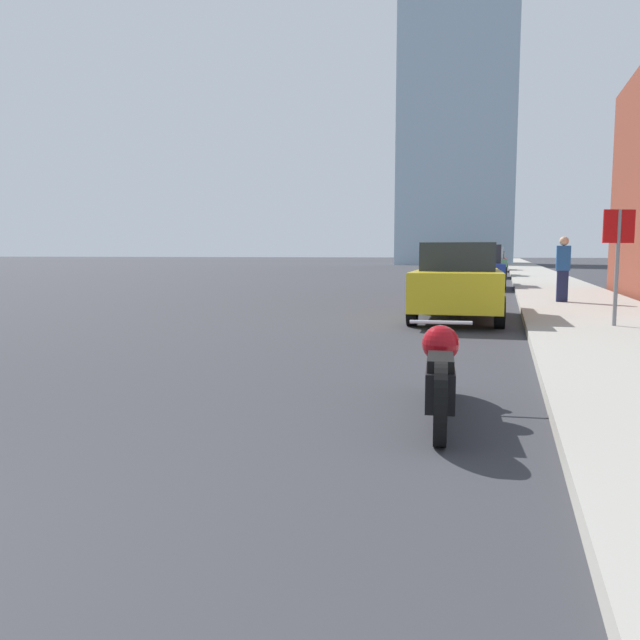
{
  "coord_description": "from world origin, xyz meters",
  "views": [
    {
      "loc": [
        3.43,
        -0.96,
        1.48
      ],
      "look_at": [
        1.42,
        5.85,
        0.71
      ],
      "focal_mm": 35.0,
      "sensor_mm": 36.0,
      "label": 1
    }
  ],
  "objects_px": {
    "parked_car_red": "(495,261)",
    "pedestrian": "(563,268)",
    "stop_sign": "(618,247)",
    "parked_car_blue": "(481,267)",
    "parked_car_yellow": "(458,281)",
    "parked_car_green": "(489,263)",
    "motorcycle": "(440,372)"
  },
  "relations": [
    {
      "from": "parked_car_blue",
      "to": "parked_car_red",
      "type": "distance_m",
      "value": 24.85
    },
    {
      "from": "parked_car_blue",
      "to": "stop_sign",
      "type": "distance_m",
      "value": 14.64
    },
    {
      "from": "parked_car_yellow",
      "to": "parked_car_red",
      "type": "relative_size",
      "value": 1.08
    },
    {
      "from": "parked_car_yellow",
      "to": "stop_sign",
      "type": "height_order",
      "value": "stop_sign"
    },
    {
      "from": "parked_car_yellow",
      "to": "stop_sign",
      "type": "relative_size",
      "value": 2.18
    },
    {
      "from": "stop_sign",
      "to": "motorcycle",
      "type": "bearing_deg",
      "value": -110.18
    },
    {
      "from": "parked_car_green",
      "to": "stop_sign",
      "type": "distance_m",
      "value": 26.43
    },
    {
      "from": "pedestrian",
      "to": "parked_car_red",
      "type": "bearing_deg",
      "value": 93.8
    },
    {
      "from": "parked_car_red",
      "to": "pedestrian",
      "type": "relative_size",
      "value": 2.41
    },
    {
      "from": "parked_car_green",
      "to": "pedestrian",
      "type": "distance_m",
      "value": 20.68
    },
    {
      "from": "parked_car_blue",
      "to": "motorcycle",
      "type": "bearing_deg",
      "value": -92.12
    },
    {
      "from": "pedestrian",
      "to": "parked_car_yellow",
      "type": "bearing_deg",
      "value": -121.31
    },
    {
      "from": "parked_car_yellow",
      "to": "parked_car_green",
      "type": "xyz_separation_m",
      "value": [
        0.11,
        24.66,
        0.04
      ]
    },
    {
      "from": "motorcycle",
      "to": "parked_car_yellow",
      "type": "distance_m",
      "value": 8.43
    },
    {
      "from": "motorcycle",
      "to": "parked_car_green",
      "type": "bearing_deg",
      "value": 84.91
    },
    {
      "from": "parked_car_green",
      "to": "pedestrian",
      "type": "height_order",
      "value": "pedestrian"
    },
    {
      "from": "stop_sign",
      "to": "pedestrian",
      "type": "xyz_separation_m",
      "value": [
        -0.43,
        5.73,
        -0.52
      ]
    },
    {
      "from": "parked_car_red",
      "to": "stop_sign",
      "type": "distance_m",
      "value": 39.28
    },
    {
      "from": "motorcycle",
      "to": "parked_car_yellow",
      "type": "bearing_deg",
      "value": 87.33
    },
    {
      "from": "parked_car_yellow",
      "to": "parked_car_blue",
      "type": "bearing_deg",
      "value": 87.19
    },
    {
      "from": "motorcycle",
      "to": "parked_car_blue",
      "type": "relative_size",
      "value": 0.53
    },
    {
      "from": "parked_car_red",
      "to": "parked_car_yellow",
      "type": "bearing_deg",
      "value": -89.0
    },
    {
      "from": "parked_car_red",
      "to": "stop_sign",
      "type": "height_order",
      "value": "stop_sign"
    },
    {
      "from": "parked_car_yellow",
      "to": "parked_car_red",
      "type": "height_order",
      "value": "parked_car_yellow"
    },
    {
      "from": "parked_car_yellow",
      "to": "pedestrian",
      "type": "bearing_deg",
      "value": 56.15
    },
    {
      "from": "parked_car_red",
      "to": "parked_car_green",
      "type": "bearing_deg",
      "value": -89.37
    },
    {
      "from": "parked_car_green",
      "to": "parked_car_red",
      "type": "xyz_separation_m",
      "value": [
        0.18,
        12.91,
        -0.07
      ]
    },
    {
      "from": "parked_car_red",
      "to": "pedestrian",
      "type": "height_order",
      "value": "pedestrian"
    },
    {
      "from": "stop_sign",
      "to": "parked_car_blue",
      "type": "bearing_deg",
      "value": 101.35
    },
    {
      "from": "parked_car_blue",
      "to": "pedestrian",
      "type": "height_order",
      "value": "pedestrian"
    },
    {
      "from": "parked_car_red",
      "to": "stop_sign",
      "type": "bearing_deg",
      "value": -84.69
    },
    {
      "from": "parked_car_blue",
      "to": "parked_car_red",
      "type": "relative_size",
      "value": 1.03
    }
  ]
}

